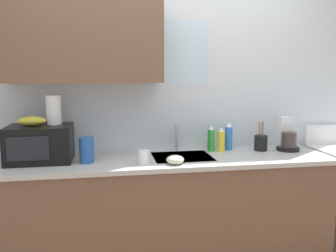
% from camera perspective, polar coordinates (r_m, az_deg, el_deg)
% --- Properties ---
extents(kitchen_wall_assembly, '(3.35, 0.42, 2.50)m').
position_cam_1_polar(kitchen_wall_assembly, '(2.89, -3.71, 5.15)').
color(kitchen_wall_assembly, silver).
rests_on(kitchen_wall_assembly, ground).
extents(counter_unit, '(2.58, 0.63, 0.90)m').
position_cam_1_polar(counter_unit, '(2.82, 0.04, -14.05)').
color(counter_unit, brown).
rests_on(counter_unit, ground).
extents(sink_faucet, '(0.03, 0.03, 0.23)m').
position_cam_1_polar(sink_faucet, '(2.91, 1.48, -1.90)').
color(sink_faucet, '#B2B5BA').
rests_on(sink_faucet, counter_unit).
extents(microwave, '(0.46, 0.35, 0.27)m').
position_cam_1_polar(microwave, '(2.71, -20.51, -2.76)').
color(microwave, black).
rests_on(microwave, counter_unit).
extents(banana_bunch, '(0.20, 0.11, 0.07)m').
position_cam_1_polar(banana_bunch, '(2.70, -21.73, 0.77)').
color(banana_bunch, gold).
rests_on(banana_bunch, microwave).
extents(paper_towel_roll, '(0.11, 0.11, 0.22)m').
position_cam_1_polar(paper_towel_roll, '(2.71, -18.49, 2.57)').
color(paper_towel_roll, white).
rests_on(paper_towel_roll, microwave).
extents(coffee_maker, '(0.19, 0.21, 0.28)m').
position_cam_1_polar(coffee_maker, '(3.11, 19.15, -1.87)').
color(coffee_maker, black).
rests_on(coffee_maker, counter_unit).
extents(dish_soap_bottle_green, '(0.06, 0.06, 0.22)m').
position_cam_1_polar(dish_soap_bottle_green, '(2.91, 7.17, -2.19)').
color(dish_soap_bottle_green, green).
rests_on(dish_soap_bottle_green, counter_unit).
extents(dish_soap_bottle_yellow, '(0.06, 0.06, 0.21)m').
position_cam_1_polar(dish_soap_bottle_yellow, '(2.91, 8.82, -2.34)').
color(dish_soap_bottle_yellow, yellow).
rests_on(dish_soap_bottle_yellow, counter_unit).
extents(dish_soap_bottle_blue, '(0.07, 0.07, 0.23)m').
position_cam_1_polar(dish_soap_bottle_blue, '(2.99, 10.05, -1.84)').
color(dish_soap_bottle_blue, blue).
rests_on(dish_soap_bottle_blue, counter_unit).
extents(cereal_canister, '(0.10, 0.10, 0.19)m').
position_cam_1_polar(cereal_canister, '(2.58, -13.41, -3.91)').
color(cereal_canister, '#2659A5').
rests_on(cereal_canister, counter_unit).
extents(mug_white, '(0.08, 0.08, 0.09)m').
position_cam_1_polar(mug_white, '(2.51, -4.03, -5.16)').
color(mug_white, white).
rests_on(mug_white, counter_unit).
extents(utensil_crock, '(0.11, 0.11, 0.25)m').
position_cam_1_polar(utensil_crock, '(3.03, 15.19, -2.67)').
color(utensil_crock, black).
rests_on(utensil_crock, counter_unit).
extents(small_bowl, '(0.13, 0.13, 0.06)m').
position_cam_1_polar(small_bowl, '(2.49, 1.19, -5.62)').
color(small_bowl, beige).
rests_on(small_bowl, counter_unit).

